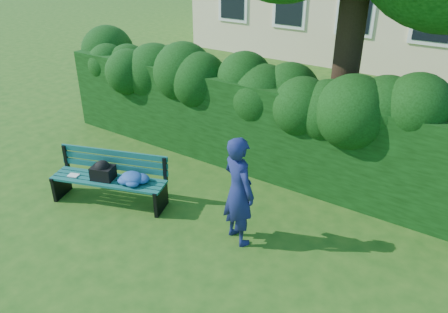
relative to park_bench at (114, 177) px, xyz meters
The scene contains 4 objects.
ground 1.74m from the park_bench, 13.34° to the left, with size 80.00×80.00×0.00m, color #204F14.
hedge 3.08m from the park_bench, 57.93° to the left, with size 10.00×1.00×1.80m.
park_bench is the anchor object (origin of this frame).
man_reading 2.38m from the park_bench, ahead, with size 0.63×0.41×1.73m, color navy.
Camera 1 is at (3.63, -4.70, 4.21)m, focal length 35.00 mm.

